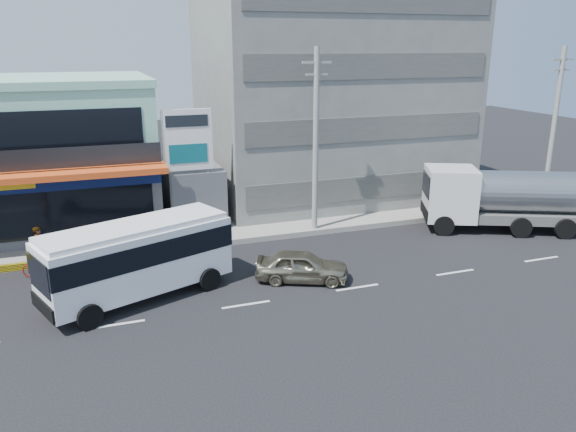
# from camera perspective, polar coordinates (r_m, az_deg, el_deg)

# --- Properties ---
(ground) EXTENTS (120.00, 120.00, 0.00)m
(ground) POSITION_cam_1_polar(r_m,az_deg,el_deg) (23.03, -4.29, -8.97)
(ground) COLOR black
(ground) RESTS_ON ground
(sidewalk) EXTENTS (70.00, 5.00, 0.30)m
(sidewalk) POSITION_cam_1_polar(r_m,az_deg,el_deg) (32.80, -0.30, -0.57)
(sidewalk) COLOR gray
(sidewalk) RESTS_ON ground
(shop_building) EXTENTS (12.40, 11.70, 8.00)m
(shop_building) POSITION_cam_1_polar(r_m,az_deg,el_deg) (34.60, -23.82, 5.48)
(shop_building) COLOR #4D4D53
(shop_building) RESTS_ON ground
(concrete_building) EXTENTS (16.00, 12.00, 14.00)m
(concrete_building) POSITION_cam_1_polar(r_m,az_deg,el_deg) (38.33, 4.13, 12.40)
(concrete_building) COLOR gray
(concrete_building) RESTS_ON ground
(gap_structure) EXTENTS (3.00, 6.00, 3.50)m
(gap_structure) POSITION_cam_1_polar(r_m,az_deg,el_deg) (33.50, -9.84, 2.40)
(gap_structure) COLOR #4D4D53
(gap_structure) RESTS_ON ground
(satellite_dish) EXTENTS (1.50, 1.50, 0.15)m
(satellite_dish) POSITION_cam_1_polar(r_m,az_deg,el_deg) (32.12, -9.69, 5.13)
(satellite_dish) COLOR slate
(satellite_dish) RESTS_ON gap_structure
(billboard) EXTENTS (2.60, 0.18, 6.90)m
(billboard) POSITION_cam_1_polar(r_m,az_deg,el_deg) (30.05, -10.15, 6.91)
(billboard) COLOR gray
(billboard) RESTS_ON ground
(utility_pole_near) EXTENTS (1.60, 0.30, 10.00)m
(utility_pole_near) POSITION_cam_1_polar(r_m,az_deg,el_deg) (30.05, 2.84, 7.59)
(utility_pole_near) COLOR #999993
(utility_pole_near) RESTS_ON ground
(utility_pole_far) EXTENTS (1.60, 0.30, 10.00)m
(utility_pole_far) POSITION_cam_1_polar(r_m,az_deg,el_deg) (39.00, 25.39, 8.17)
(utility_pole_far) COLOR #999993
(utility_pole_far) RESTS_ON ground
(minibus) EXTENTS (8.06, 5.12, 3.22)m
(minibus) POSITION_cam_1_polar(r_m,az_deg,el_deg) (23.60, -15.09, -3.80)
(minibus) COLOR white
(minibus) RESTS_ON ground
(sedan) EXTENTS (4.41, 3.17, 1.40)m
(sedan) POSITION_cam_1_polar(r_m,az_deg,el_deg) (24.89, 1.44, -5.10)
(sedan) COLOR gray
(sedan) RESTS_ON ground
(tanker_truck) EXTENTS (9.16, 6.02, 3.50)m
(tanker_truck) POSITION_cam_1_polar(r_m,az_deg,el_deg) (33.51, 20.70, 1.77)
(tanker_truck) COLOR silver
(tanker_truck) RESTS_ON ground
(motorcycle_rider) EXTENTS (1.97, 1.16, 2.38)m
(motorcycle_rider) POSITION_cam_1_polar(r_m,az_deg,el_deg) (27.56, -23.73, -4.17)
(motorcycle_rider) COLOR #63180E
(motorcycle_rider) RESTS_ON ground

